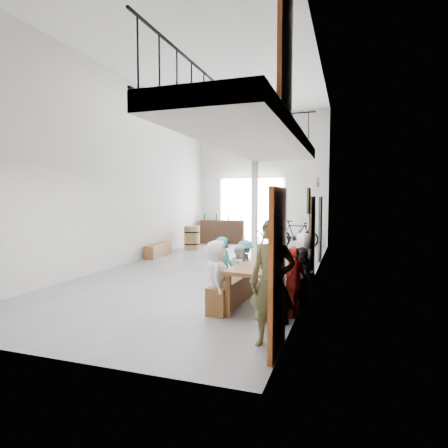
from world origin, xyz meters
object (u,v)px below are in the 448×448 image
(oak_barrel, at_px, (192,238))
(bicycle_near, at_px, (270,235))
(side_bench, at_px, (158,250))
(serving_counter, at_px, (222,232))
(host_standing, at_px, (272,283))
(bench_inner, at_px, (235,289))
(tasting_table, at_px, (270,267))

(oak_barrel, distance_m, bicycle_near, 3.17)
(side_bench, bearing_deg, oak_barrel, 77.66)
(serving_counter, distance_m, host_standing, 11.23)
(oak_barrel, xyz_separation_m, serving_counter, (0.47, 2.21, 0.05))
(serving_counter, bearing_deg, oak_barrel, -110.06)
(side_bench, xyz_separation_m, serving_counter, (0.89, 4.10, 0.29))
(oak_barrel, bearing_deg, bench_inner, -60.22)
(serving_counter, bearing_deg, tasting_table, -74.02)
(bench_inner, distance_m, oak_barrel, 7.29)
(side_bench, relative_size, serving_counter, 0.80)
(tasting_table, height_order, oak_barrel, oak_barrel)
(side_bench, xyz_separation_m, host_standing, (5.10, -6.30, 0.63))
(side_bench, bearing_deg, serving_counter, 77.83)
(oak_barrel, bearing_deg, bicycle_near, 33.67)
(host_standing, xyz_separation_m, bicycle_near, (-2.05, 9.95, -0.37))
(side_bench, relative_size, bicycle_near, 0.85)
(tasting_table, bearing_deg, side_bench, 144.33)
(host_standing, relative_size, bicycle_near, 0.94)
(serving_counter, height_order, host_standing, host_standing)
(bench_inner, bearing_deg, side_bench, 135.42)
(bench_inner, height_order, oak_barrel, oak_barrel)
(bench_inner, distance_m, host_standing, 2.24)
(tasting_table, relative_size, bench_inner, 1.14)
(bench_inner, xyz_separation_m, serving_counter, (-3.15, 8.54, 0.27))
(oak_barrel, bearing_deg, serving_counter, 77.97)
(bench_inner, relative_size, oak_barrel, 2.28)
(side_bench, distance_m, bicycle_near, 4.77)
(oak_barrel, xyz_separation_m, host_standing, (4.69, -8.19, 0.40))
(host_standing, distance_m, bicycle_near, 10.17)
(tasting_table, distance_m, bench_inner, 0.82)
(tasting_table, relative_size, bicycle_near, 1.29)
(serving_counter, xyz_separation_m, bicycle_near, (2.17, -0.45, -0.03))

